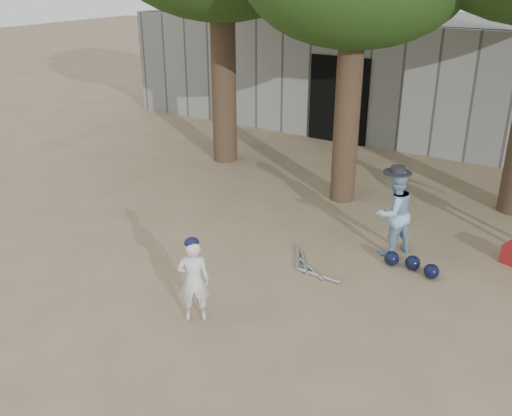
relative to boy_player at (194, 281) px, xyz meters
The scene contains 6 objects.
ground 1.15m from the boy_player, 136.40° to the left, with size 70.00×70.00×0.00m, color #937C5E.
boy_player is the anchor object (origin of this frame).
spectator_blue 3.51m from the boy_player, 64.68° to the left, with size 0.68×0.53×1.40m, color #8DB6D9.
back_building 11.08m from the boy_player, 93.75° to the left, with size 16.00×5.24×3.00m.
helmet_row 3.45m from the boy_player, 54.33° to the left, with size 0.87×0.34×0.23m.
bat_pile 2.18m from the boy_player, 72.99° to the left, with size 1.09×0.79×0.06m.
Camera 1 is at (4.79, -5.62, 4.30)m, focal length 40.00 mm.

